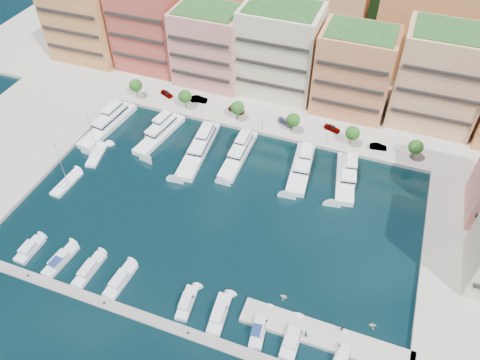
{
  "coord_description": "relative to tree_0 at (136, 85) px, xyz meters",
  "views": [
    {
      "loc": [
        29.52,
        -65.84,
        81.36
      ],
      "look_at": [
        3.0,
        5.81,
        6.0
      ],
      "focal_mm": 35.0,
      "sensor_mm": 36.0,
      "label": 1
    }
  ],
  "objects": [
    {
      "name": "ground",
      "position": [
        40.0,
        -33.5,
        -4.74
      ],
      "size": [
        400.0,
        400.0,
        0.0
      ],
      "primitive_type": "plane",
      "color": "black",
      "rests_on": "ground"
    },
    {
      "name": "north_quay",
      "position": [
        40.0,
        28.5,
        -4.74
      ],
      "size": [
        220.0,
        64.0,
        2.0
      ],
      "primitive_type": "cube",
      "color": "#9E998E",
      "rests_on": "ground"
    },
    {
      "name": "hillside",
      "position": [
        40.0,
        76.5,
        -4.74
      ],
      "size": [
        240.0,
        40.0,
        58.0
      ],
      "primitive_type": "cube",
      "color": "#193516",
      "rests_on": "ground"
    },
    {
      "name": "south_pontoon",
      "position": [
        37.0,
        -63.5,
        -4.74
      ],
      "size": [
        72.0,
        2.2,
        0.35
      ],
      "primitive_type": "cube",
      "color": "gray",
      "rests_on": "ground"
    },
    {
      "name": "finger_pier",
      "position": [
        70.0,
        -55.5,
        -4.74
      ],
      "size": [
        32.0,
        5.0,
        2.0
      ],
      "primitive_type": "cube",
      "color": "#9E998E",
      "rests_on": "ground"
    },
    {
      "name": "apartment_0",
      "position": [
        -26.0,
        16.49,
        8.57
      ],
      "size": [
        22.0,
        16.5,
        24.8
      ],
      "color": "#C88449",
      "rests_on": "north_quay"
    },
    {
      "name": "apartment_1",
      "position": [
        -4.0,
        18.49,
        9.57
      ],
      "size": [
        20.0,
        16.5,
        26.8
      ],
      "color": "#B24B3B",
      "rests_on": "north_quay"
    },
    {
      "name": "apartment_2",
      "position": [
        17.0,
        16.49,
        7.57
      ],
      "size": [
        20.0,
        15.5,
        22.8
      ],
      "color": "tan",
      "rests_on": "north_quay"
    },
    {
      "name": "apartment_3",
      "position": [
        38.0,
        18.49,
        9.07
      ],
      "size": [
        22.0,
        16.5,
        25.8
      ],
      "color": "beige",
      "rests_on": "north_quay"
    },
    {
      "name": "apartment_4",
      "position": [
        60.0,
        16.49,
        8.07
      ],
      "size": [
        20.0,
        15.5,
        23.8
      ],
      "color": "#D98451",
      "rests_on": "north_quay"
    },
    {
      "name": "apartment_5",
      "position": [
        82.0,
        18.49,
        9.57
      ],
      "size": [
        22.0,
        16.5,
        26.8
      ],
      "color": "tan",
      "rests_on": "north_quay"
    },
    {
      "name": "backblock_1",
      "position": [
        15.0,
        40.5,
        11.26
      ],
      "size": [
        26.0,
        18.0,
        30.0
      ],
      "primitive_type": "cube",
      "color": "#D98451",
      "rests_on": "north_quay"
    },
    {
      "name": "backblock_2",
      "position": [
        45.0,
        40.5,
        11.26
      ],
      "size": [
        26.0,
        18.0,
        30.0
      ],
      "primitive_type": "cube",
      "color": "tan",
      "rests_on": "north_quay"
    },
    {
      "name": "backblock_3",
      "position": [
        75.0,
        40.5,
        11.26
      ],
      "size": [
        26.0,
        18.0,
        30.0
      ],
      "primitive_type": "cube",
      "color": "#C88449",
      "rests_on": "north_quay"
    },
    {
      "name": "tree_0",
      "position": [
        0.0,
        0.0,
        0.0
      ],
      "size": [
        3.8,
        3.8,
        5.65
      ],
      "color": "#473323",
      "rests_on": "north_quay"
    },
    {
      "name": "tree_1",
      "position": [
        16.0,
        0.0,
        0.0
      ],
      "size": [
        3.8,
        3.8,
        5.65
      ],
      "color": "#473323",
      "rests_on": "north_quay"
    },
    {
      "name": "tree_2",
      "position": [
        32.0,
        0.0,
        0.0
      ],
      "size": [
        3.8,
        3.8,
        5.65
      ],
      "color": "#473323",
      "rests_on": "north_quay"
    },
    {
      "name": "tree_3",
      "position": [
        48.0,
        0.0,
        0.0
      ],
      "size": [
        3.8,
        3.8,
        5.65
      ],
      "color": "#473323",
      "rests_on": "north_quay"
    },
    {
      "name": "tree_4",
      "position": [
        64.0,
        0.0,
        0.0
      ],
      "size": [
        3.8,
        3.8,
        5.65
      ],
      "color": "#473323",
      "rests_on": "north_quay"
    },
    {
      "name": "tree_5",
      "position": [
        80.0,
        0.0,
        0.0
      ],
      "size": [
        3.8,
        3.8,
        5.65
      ],
      "color": "#473323",
      "rests_on": "north_quay"
    },
    {
      "name": "lamppost_0",
      "position": [
        4.0,
        -2.3,
        -0.92
      ],
      "size": [
        0.3,
        0.3,
        4.2
      ],
      "color": "black",
      "rests_on": "north_quay"
    },
    {
      "name": "lamppost_1",
      "position": [
        22.0,
        -2.3,
        -0.92
      ],
      "size": [
        0.3,
        0.3,
        4.2
      ],
      "color": "black",
      "rests_on": "north_quay"
    },
    {
      "name": "lamppost_2",
      "position": [
        40.0,
        -2.3,
        -0.92
      ],
      "size": [
        0.3,
        0.3,
        4.2
      ],
      "color": "black",
      "rests_on": "north_quay"
    },
    {
      "name": "lamppost_3",
      "position": [
        58.0,
        -2.3,
        -0.92
      ],
      "size": [
        0.3,
        0.3,
        4.2
      ],
      "color": "black",
      "rests_on": "north_quay"
    },
    {
      "name": "lamppost_4",
      "position": [
        76.0,
        -2.3,
        -0.92
      ],
      "size": [
        0.3,
        0.3,
        4.2
      ],
      "color": "black",
      "rests_on": "north_quay"
    },
    {
      "name": "yacht_0",
      "position": [
        -0.84,
        -14.31,
        -3.53
      ],
      "size": [
        6.54,
        21.76,
        7.3
      ],
      "color": "white",
      "rests_on": "ground"
    },
    {
      "name": "yacht_1",
      "position": [
        14.51,
        -13.16,
        -3.65
      ],
      "size": [
        7.1,
        19.24,
        7.3
      ],
      "color": "white",
      "rests_on": "ground"
    },
    {
      "name": "yacht_2",
      "position": [
        26.97,
        -14.96,
        -3.53
      ],
      "size": [
        6.42,
        23.14,
        7.3
      ],
      "color": "white",
      "rests_on": "ground"
    },
    {
      "name": "yacht_3",
      "position": [
        37.51,
        -13.38,
        -3.53
      ],
      "size": [
        4.27,
        19.42,
        7.3
      ],
      "color": "white",
      "rests_on": "ground"
    },
    {
      "name": "yacht_4",
      "position": [
        54.17,
        -12.99,
        -3.65
      ],
      "size": [
        6.32,
        18.78,
        7.3
      ],
      "color": "white",
      "rests_on": "ground"
    },
    {
      "name": "yacht_5",
      "position": [
        65.31,
        -12.47,
        -3.53
      ],
      "size": [
        7.15,
        17.87,
        7.3
      ],
      "color": "white",
      "rests_on": "ground"
    },
    {
      "name": "cruiser_0",
      "position": [
        6.19,
        -58.08,
        -4.2
      ],
      "size": [
        2.96,
        7.17,
        2.55
      ],
      "color": "silver",
      "rests_on": "ground"
    },
    {
      "name": "cruiser_1",
      "position": [
        14.08,
        -58.12,
        -4.17
      ],
      "size": [
        3.58,
        9.1,
        2.66
      ],
      "color": "silver",
      "rests_on": "ground"
    },
    {
      "name": "cruiser_2",
      "position": [
        21.07,
        -58.1,
        -4.2
      ],
      "size": [
        2.9,
        9.06,
        2.55
      ],
      "color": "silver",
      "rests_on": "ground"
    },
    {
      "name": "cruiser_3",
      "position": [
        28.43,
        -58.1,
        -4.2
      ],
      "size": [
        3.26,
        9.05,
        2.55
      ],
      "color": "silver",
      "rests_on": "ground"
    },
    {
      "name": "cruiser_5",
      "position": [
        43.19,
        -58.08,
        -4.2
      ],
      "size": [
        3.22,
        7.73,
        2.55
      ],
      "color": "silver",
      "rests_on": "ground"
    },
    {
      "name": "cruiser_6",
      "position": [
        50.02,
        -58.1,
        -4.2
      ],
      "size": [
        3.57,
        9.0,
        2.55
      ],
      "color": "silver",
      "rests_on": "ground"
    },
    {
      "name": "cruiser_7",
      "position": [
        58.12,
        -58.11,
        -4.17
      ],
      "size": [
        3.35,
        8.66,
        2.66
      ],
      "color": "silver",
      "rests_on": "ground"
    },
    {
      "name": "cruiser_8",
      "position": [
        64.43,
        -58.09,
        -4.2
      ],
      "size": [
        2.89,
        8.39,
        2.55
      ],
      "color": "silver",
      "rests_on": "ground"
    },
    {
      "name": "cruiser_9",
      "position": [
        73.66,
        -58.08,
        -4.2
      ],
      "size": [
        3.3,
        7.92,
        2.55
      ],
      "color": "silver",
      "rests_on": "ground"
    },
    {
      "name": "sailboat_2",
      "position": [
        2.63,
        -26.52,
        -4.43
      ],
      "size": [
        4.48,
        9.76,
        13.2
      ],
      "color": "white",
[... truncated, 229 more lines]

